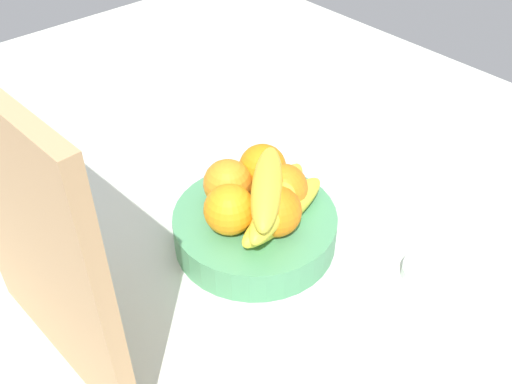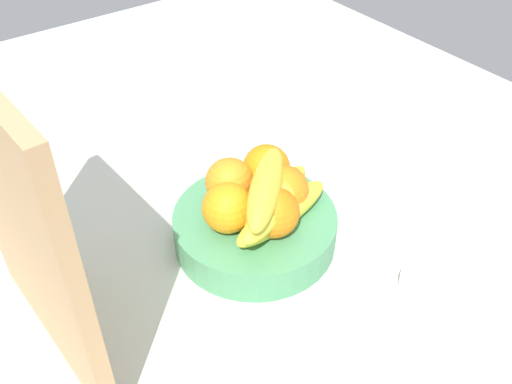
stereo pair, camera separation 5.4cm
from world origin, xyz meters
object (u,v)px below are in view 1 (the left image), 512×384
object	(u,v)px
orange_front_left	(228,183)
orange_front_right	(229,209)
jar_lid	(429,273)
fruit_bowl	(256,227)
orange_back_left	(283,188)
banana_bunch	(276,199)
orange_back_right	(263,167)
orange_center	(274,213)
cutting_board	(33,245)

from	to	relation	value
orange_front_left	orange_front_right	bearing A→B (deg)	142.74
orange_front_left	orange_front_right	distance (cm)	5.47
jar_lid	orange_front_right	bearing A→B (deg)	39.29
fruit_bowl	orange_front_right	xyz separation A→B (cm)	(0.14, 4.53, 5.91)
jar_lid	orange_back_left	bearing A→B (deg)	24.31
orange_front_right	banana_bunch	xyz separation A→B (cm)	(-3.22, -5.36, 0.78)
orange_back_right	orange_center	bearing A→B (deg)	146.41
orange_back_left	jar_lid	bearing A→B (deg)	-155.69
banana_bunch	orange_center	bearing A→B (deg)	126.48
fruit_bowl	cutting_board	size ratio (longest dim) A/B	0.64
banana_bunch	jar_lid	size ratio (longest dim) A/B	2.54
orange_front_left	jar_lid	xyz separation A→B (cm)	(-25.19, -13.73, -7.50)
orange_front_right	orange_back_right	world-z (taller)	same
cutting_board	jar_lid	distance (cm)	49.68
orange_back_left	orange_back_right	size ratio (longest dim) A/B	1.00
orange_back_left	cutting_board	xyz separation A→B (cm)	(1.62, 32.90, 9.61)
orange_front_left	orange_center	bearing A→B (deg)	-176.09
orange_front_right	orange_back_left	xyz separation A→B (cm)	(-1.47, -8.29, 0.00)
orange_center	banana_bunch	distance (cm)	1.97
orange_front_left	orange_center	world-z (taller)	same
banana_bunch	orange_front_right	bearing A→B (deg)	59.04
orange_front_left	banana_bunch	distance (cm)	7.88
jar_lid	orange_front_left	bearing A→B (deg)	28.59
fruit_bowl	orange_center	size ratio (longest dim) A/B	3.34
orange_back_right	jar_lid	bearing A→B (deg)	-162.69
orange_center	orange_back_right	bearing A→B (deg)	-33.59
orange_back_right	banana_bunch	bearing A→B (deg)	150.76
orange_center	cutting_board	distance (cm)	30.42
fruit_bowl	orange_front_right	world-z (taller)	orange_front_right
orange_front_left	orange_center	size ratio (longest dim) A/B	1.00
orange_back_right	banana_bunch	xyz separation A→B (cm)	(-7.11, 3.98, 0.78)
fruit_bowl	orange_back_right	xyz separation A→B (cm)	(4.03, -4.81, 5.91)
orange_back_right	fruit_bowl	bearing A→B (deg)	129.94
orange_front_right	cutting_board	bearing A→B (deg)	89.64
banana_bunch	cutting_board	size ratio (longest dim) A/B	0.51
cutting_board	jar_lid	bearing A→B (deg)	-119.52
orange_back_left	banana_bunch	distance (cm)	3.50
orange_front_right	jar_lid	bearing A→B (deg)	-140.71
cutting_board	jar_lid	xyz separation A→B (cm)	(-20.99, -41.65, -17.11)
orange_back_right	orange_back_left	bearing A→B (deg)	168.97
cutting_board	jar_lid	world-z (taller)	cutting_board
orange_front_left	banana_bunch	size ratio (longest dim) A/B	0.37
fruit_bowl	orange_back_left	world-z (taller)	orange_back_left
orange_back_right	banana_bunch	size ratio (longest dim) A/B	0.37
fruit_bowl	jar_lid	size ratio (longest dim) A/B	3.18
orange_back_left	banana_bunch	bearing A→B (deg)	120.84
orange_front_left	orange_back_right	world-z (taller)	same
orange_front_left	jar_lid	size ratio (longest dim) A/B	0.95
orange_front_left	cutting_board	distance (cm)	29.83
orange_back_left	orange_back_right	distance (cm)	5.45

